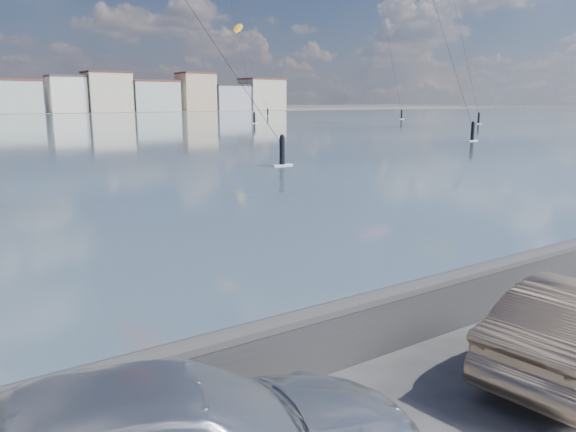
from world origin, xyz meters
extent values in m
cube|color=#28282B|center=(0.00, 2.70, 0.45)|extent=(400.00, 0.35, 0.90)
cylinder|color=#28282B|center=(0.00, 2.70, 0.90)|extent=(400.00, 0.36, 0.36)
cube|color=#B7C6BC|center=(25.50, 186.00, 4.75)|extent=(15.00, 12.00, 9.50)
cube|color=brown|center=(25.50, 186.00, 9.80)|extent=(15.30, 12.24, 0.60)
cube|color=white|center=(41.00, 186.00, 5.50)|extent=(11.00, 9.00, 11.00)
cube|color=#4C423D|center=(41.00, 186.00, 11.30)|extent=(11.22, 9.18, 0.60)
cube|color=beige|center=(54.00, 186.00, 6.25)|extent=(14.00, 11.00, 12.50)
cube|color=#562D23|center=(54.00, 186.00, 12.80)|extent=(14.28, 11.22, 0.60)
cube|color=#B7C6BC|center=(69.50, 186.00, 5.00)|extent=(16.00, 12.00, 10.00)
cube|color=brown|center=(69.50, 186.00, 10.30)|extent=(16.32, 12.24, 0.60)
cube|color=#CCB293|center=(86.00, 186.00, 6.50)|extent=(12.00, 10.00, 13.00)
cube|color=brown|center=(86.00, 186.00, 13.30)|extent=(12.24, 10.20, 0.60)
cube|color=#B2B7C6|center=(99.50, 186.00, 4.50)|extent=(14.00, 11.00, 9.00)
cube|color=#383330|center=(99.50, 186.00, 9.30)|extent=(14.28, 11.22, 0.60)
cube|color=beige|center=(114.00, 186.00, 5.75)|extent=(15.00, 12.00, 11.50)
cube|color=brown|center=(114.00, 186.00, 11.80)|extent=(15.30, 12.24, 0.60)
cube|color=white|center=(47.13, 81.29, 0.05)|extent=(1.40, 0.42, 0.08)
cylinder|color=black|center=(47.13, 81.29, 0.95)|extent=(0.36, 0.36, 1.70)
sphere|color=black|center=(47.13, 81.29, 1.85)|extent=(0.28, 0.28, 0.28)
cylinder|color=black|center=(48.09, 88.99, 17.76)|extent=(1.95, 15.45, 32.93)
cube|color=white|center=(15.56, 25.79, 0.05)|extent=(1.40, 0.42, 0.08)
cylinder|color=black|center=(15.56, 25.79, 0.95)|extent=(0.36, 0.36, 1.70)
sphere|color=black|center=(15.56, 25.79, 1.85)|extent=(0.28, 0.28, 0.28)
cylinder|color=black|center=(13.66, 32.92, 9.26)|extent=(3.84, 14.30, 15.94)
cube|color=white|center=(84.49, 82.50, 0.05)|extent=(1.40, 0.42, 0.08)
cylinder|color=black|center=(84.49, 82.50, 0.95)|extent=(0.36, 0.36, 1.70)
sphere|color=black|center=(84.49, 82.50, 1.85)|extent=(0.28, 0.28, 0.28)
cylinder|color=black|center=(83.71, 85.54, 13.64)|extent=(1.59, 6.13, 24.68)
cube|color=white|center=(43.46, 32.78, 0.05)|extent=(1.40, 0.42, 0.08)
cylinder|color=black|center=(43.46, 32.78, 0.95)|extent=(0.36, 0.36, 1.70)
sphere|color=black|center=(43.46, 32.78, 1.85)|extent=(0.28, 0.28, 0.28)
cylinder|color=black|center=(43.01, 37.68, 12.59)|extent=(0.92, 9.82, 22.59)
cube|color=white|center=(77.70, 57.86, 0.05)|extent=(1.40, 0.42, 0.08)
cylinder|color=black|center=(77.70, 57.86, 0.95)|extent=(0.36, 0.36, 1.70)
sphere|color=black|center=(77.70, 57.86, 1.85)|extent=(0.28, 0.28, 0.28)
cylinder|color=black|center=(77.09, 61.25, 12.50)|extent=(1.25, 6.81, 22.41)
ellipsoid|color=#BF8C19|center=(71.90, 130.04, 22.31)|extent=(7.00, 7.48, 4.18)
cube|color=white|center=(72.68, 117.02, 0.05)|extent=(1.40, 0.42, 0.08)
cylinder|color=black|center=(72.68, 117.02, 0.95)|extent=(0.36, 0.36, 1.70)
sphere|color=black|center=(72.68, 117.02, 1.85)|extent=(0.28, 0.28, 0.28)
cylinder|color=black|center=(72.29, 123.53, 11.81)|extent=(0.81, 13.04, 21.03)
camera|label=1|loc=(-4.26, -3.64, 4.13)|focal=35.00mm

